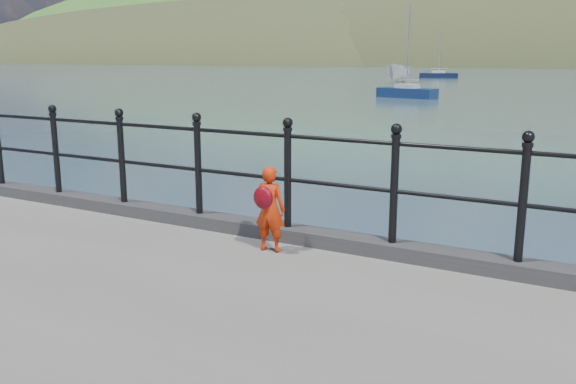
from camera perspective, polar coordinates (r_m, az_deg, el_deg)
The scene contains 7 objects.
ground at distance 7.50m, azimuth -3.55°, elevation -10.82°, with size 600.00×600.00×0.00m, color #2D4251.
kerb at distance 7.02m, azimuth -4.32°, elevation -3.16°, with size 60.00×0.30×0.15m, color #28282B.
railing at distance 6.85m, azimuth -4.43°, elevation 2.87°, with size 18.11×0.11×1.20m.
child at distance 6.23m, azimuth -1.76°, elevation -1.51°, with size 0.35×0.31×0.90m.
launch_white at distance 69.99m, azimuth 10.34°, elevation 10.86°, with size 2.10×5.58×2.16m, color silver.
sailboat_left at distance 87.52m, azimuth 13.89°, elevation 10.53°, with size 5.37×3.17×7.43m.
sailboat_port at distance 45.62m, azimuth 11.06°, elevation 9.07°, with size 4.58×2.32×6.60m.
Camera 1 is at (3.71, -5.79, 2.98)m, focal length 38.00 mm.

